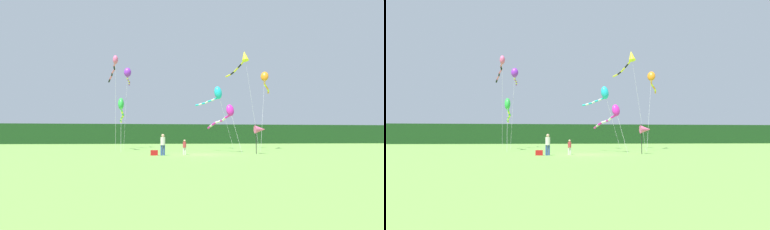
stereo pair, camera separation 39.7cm
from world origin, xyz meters
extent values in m
plane|color=#6B9E42|center=(0.00, 0.00, 0.00)|extent=(120.00, 120.00, 0.00)
cube|color=#193D19|center=(0.00, 45.00, 2.17)|extent=(108.00, 3.58, 4.34)
cylinder|color=#334C8C|center=(-3.16, -0.71, 0.40)|extent=(0.17, 0.17, 0.81)
cylinder|color=#334C8C|center=(-2.97, -0.71, 0.40)|extent=(0.17, 0.17, 0.81)
cylinder|color=silver|center=(-3.06, -0.71, 1.13)|extent=(0.37, 0.37, 0.64)
sphere|color=tan|center=(-3.06, -0.71, 1.56)|extent=(0.24, 0.24, 0.24)
cylinder|color=silver|center=(-1.36, -0.02, 0.30)|extent=(0.12, 0.12, 0.59)
cylinder|color=silver|center=(-1.22, -0.02, 0.30)|extent=(0.12, 0.12, 0.59)
cylinder|color=#B23338|center=(-1.29, -0.02, 0.82)|extent=(0.27, 0.27, 0.47)
sphere|color=tan|center=(-1.29, -0.02, 1.14)|extent=(0.17, 0.17, 0.17)
cube|color=red|center=(-3.73, -0.53, 0.20)|extent=(0.57, 0.40, 0.41)
cylinder|color=black|center=(4.95, 0.64, 1.28)|extent=(0.06, 0.06, 2.56)
cone|color=#E5598C|center=(5.30, 0.64, 2.10)|extent=(0.90, 0.70, 0.70)
cylinder|color=#B2B2B2|center=(-8.45, 11.88, 5.50)|extent=(0.57, 2.58, 11.01)
ellipsoid|color=#E5598C|center=(-8.72, 13.16, 11.00)|extent=(0.81, 1.04, 1.22)
cylinder|color=#E5598C|center=(-8.87, 13.63, 10.51)|extent=(0.50, 1.01, 0.30)
cylinder|color=black|center=(-9.05, 14.58, 10.33)|extent=(0.26, 1.04, 0.45)
cylinder|color=#E5598C|center=(-9.28, 15.51, 10.06)|extent=(0.61, 1.02, 0.47)
cylinder|color=black|center=(-9.58, 16.44, 9.83)|extent=(0.40, 1.03, 0.37)
cylinder|color=#E5598C|center=(-9.86, 17.37, 9.59)|extent=(0.57, 1.03, 0.48)
cylinder|color=black|center=(-10.19, 18.29, 9.32)|extent=(0.49, 1.04, 0.45)
cylinder|color=#B2B2B2|center=(7.97, 7.41, 4.33)|extent=(2.35, 4.98, 8.67)
ellipsoid|color=orange|center=(9.13, 9.89, 8.66)|extent=(1.26, 1.31, 1.36)
cylinder|color=orange|center=(9.27, 10.34, 8.04)|extent=(0.49, 1.00, 0.46)
cylinder|color=yellow|center=(9.64, 11.18, 7.85)|extent=(0.64, 0.93, 0.32)
cylinder|color=orange|center=(10.13, 11.97, 7.68)|extent=(0.72, 0.92, 0.41)
cylinder|color=yellow|center=(10.59, 12.77, 7.51)|extent=(0.60, 0.95, 0.33)
cylinder|color=orange|center=(10.94, 13.63, 7.37)|extent=(0.49, 0.97, 0.34)
cylinder|color=#B2B2B2|center=(7.69, 10.53, 5.85)|extent=(0.63, 3.20, 11.70)
cone|color=yellow|center=(7.39, 12.12, 11.69)|extent=(1.06, 1.31, 1.48)
cylinder|color=yellow|center=(7.33, 12.66, 11.04)|extent=(0.34, 1.16, 0.46)
cylinder|color=black|center=(7.19, 13.75, 10.79)|extent=(0.34, 1.15, 0.43)
cylinder|color=yellow|center=(6.97, 14.82, 10.49)|extent=(0.51, 1.17, 0.55)
cylinder|color=black|center=(6.72, 15.89, 10.25)|extent=(0.41, 1.14, 0.33)
cylinder|color=yellow|center=(6.40, 16.93, 10.11)|extent=(0.64, 1.11, 0.34)
cylinder|color=#B2B2B2|center=(3.75, 2.85, 2.00)|extent=(0.69, 1.69, 4.02)
ellipsoid|color=#E026B2|center=(3.42, 3.68, 4.01)|extent=(1.05, 1.11, 1.28)
cylinder|color=#E026B2|center=(3.25, 3.95, 3.43)|extent=(0.55, 0.70, 0.40)
cylinder|color=white|center=(3.01, 4.54, 3.22)|extent=(0.33, 0.73, 0.39)
cylinder|color=#E026B2|center=(2.90, 5.17, 3.09)|extent=(0.31, 0.69, 0.27)
cylinder|color=white|center=(2.67, 5.75, 3.00)|extent=(0.55, 0.67, 0.30)
cylinder|color=#E026B2|center=(2.34, 6.30, 2.83)|extent=(0.49, 0.72, 0.41)
cylinder|color=white|center=(2.16, 6.91, 2.67)|extent=(0.29, 0.70, 0.31)
cylinder|color=#E026B2|center=(2.05, 7.54, 2.51)|extent=(0.35, 0.73, 0.39)
cylinder|color=#B2B2B2|center=(-7.26, 7.40, 2.58)|extent=(0.62, 4.54, 5.17)
ellipsoid|color=green|center=(-7.55, 9.66, 5.15)|extent=(0.83, 1.55, 1.68)
cylinder|color=green|center=(-7.53, 9.97, 4.49)|extent=(0.24, 0.69, 0.39)
cylinder|color=yellow|center=(-7.52, 10.59, 4.30)|extent=(0.22, 0.68, 0.38)
cylinder|color=green|center=(-7.51, 11.21, 4.12)|extent=(0.26, 0.69, 0.37)
cylinder|color=yellow|center=(-7.56, 11.82, 3.93)|extent=(0.37, 0.71, 0.38)
cylinder|color=green|center=(-7.73, 12.41, 3.80)|extent=(0.38, 0.67, 0.27)
cylinder|color=yellow|center=(-7.88, 13.01, 3.69)|extent=(0.30, 0.69, 0.36)
cylinder|color=green|center=(-8.00, 13.62, 3.53)|extent=(0.36, 0.69, 0.34)
cylinder|color=yellow|center=(-8.06, 14.23, 3.41)|extent=(0.23, 0.66, 0.30)
cylinder|color=#B2B2B2|center=(-7.55, 14.82, 5.08)|extent=(0.04, 3.62, 10.17)
ellipsoid|color=purple|center=(-7.56, 16.62, 10.16)|extent=(0.95, 1.11, 1.44)
cylinder|color=purple|center=(-7.57, 16.84, 9.61)|extent=(0.21, 0.48, 0.27)
cylinder|color=yellow|center=(-7.62, 17.28, 9.51)|extent=(0.30, 0.53, 0.32)
cylinder|color=purple|center=(-7.63, 17.72, 9.39)|extent=(0.28, 0.52, 0.30)
cylinder|color=yellow|center=(-7.57, 18.16, 9.31)|extent=(0.25, 0.49, 0.26)
cylinder|color=purple|center=(-7.51, 18.60, 9.23)|extent=(0.27, 0.51, 0.29)
cylinder|color=yellow|center=(-7.53, 19.04, 9.14)|extent=(0.29, 0.51, 0.28)
cylinder|color=purple|center=(-7.59, 19.48, 9.03)|extent=(0.24, 0.52, 0.33)
cylinder|color=#B2B2B2|center=(4.80, 11.80, 3.50)|extent=(1.55, 1.64, 7.01)
ellipsoid|color=#1EB7CC|center=(4.04, 12.60, 7.01)|extent=(1.54, 1.55, 1.78)
cylinder|color=#1EB7CC|center=(3.86, 12.77, 6.30)|extent=(0.53, 0.51, 0.30)
cylinder|color=white|center=(3.51, 13.11, 6.17)|extent=(0.52, 0.54, 0.33)
cylinder|color=#1EB7CC|center=(3.13, 13.43, 6.05)|extent=(0.56, 0.46, 0.30)
cylinder|color=white|center=(2.77, 13.75, 5.93)|extent=(0.50, 0.55, 0.34)
cylinder|color=#1EB7CC|center=(2.43, 14.10, 5.81)|extent=(0.53, 0.48, 0.28)
cylinder|color=white|center=(2.06, 14.43, 5.73)|extent=(0.52, 0.51, 0.29)
cylinder|color=#1EB7CC|center=(1.68, 14.73, 5.65)|extent=(0.54, 0.45, 0.26)
camera|label=1|loc=(-3.50, -25.19, 1.42)|focal=28.90mm
camera|label=2|loc=(-3.10, -25.24, 1.42)|focal=28.90mm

